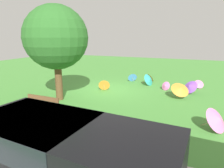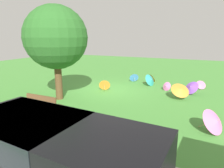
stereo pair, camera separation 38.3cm
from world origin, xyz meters
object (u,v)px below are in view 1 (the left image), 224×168
Objects in this scene: parasol_orange_2 at (151,77)px; parasol_pink_0 at (199,84)px; parasol_pink_1 at (165,86)px; park_bench at (45,105)px; parasol_orange_0 at (104,85)px; parasol_purple_0 at (190,87)px; parasol_pink_3 at (218,120)px; parasol_teal_1 at (149,79)px; shade_tree at (56,38)px; parasol_orange_1 at (180,89)px; van_dark at (62,150)px; parasol_blue_0 at (132,77)px.

parasol_orange_2 reaches higher than parasol_pink_0.
parasol_pink_1 is (1.95, 1.36, -0.01)m from parasol_pink_0.
park_bench reaches higher than parasol_orange_0.
park_bench is 2.52× the size of parasol_pink_1.
parasol_purple_0 is 4.87m from parasol_pink_3.
parasol_pink_1 is (-1.37, 2.11, -0.02)m from parasol_orange_2.
parasol_pink_3 is at bearing 122.56° from parasol_teal_1.
shade_tree is 4.95× the size of parasol_teal_1.
parasol_purple_0 is 0.86× the size of parasol_orange_1.
parasol_pink_0 is at bearing -128.66° from park_bench.
van_dark is 8.03m from parasol_orange_1.
parasol_teal_1 is (2.19, -2.34, -0.13)m from parasol_orange_1.
parasol_pink_3 is at bearing 150.06° from parasol_orange_0.
parasol_pink_1 is (0.98, -1.44, -0.26)m from parasol_orange_1.
parasol_purple_0 reaches higher than parasol_orange_2.
parasol_purple_0 is (-2.29, -9.05, -0.48)m from van_dark.
parasol_orange_2 is at bearing -12.90° from parasol_pink_0.
van_dark is 6.39× the size of parasol_pink_0.
shade_tree is at bearing 38.40° from parasol_pink_0.
parasol_orange_0 is at bearing 45.64° from parasol_teal_1.
parasol_orange_2 is 1.23m from parasol_teal_1.
parasol_blue_0 is 4.72m from parasol_orange_1.
parasol_purple_0 is 0.91× the size of parasol_pink_3.
parasol_pink_0 is at bearing -104.88° from van_dark.
van_dark is at bearing 99.29° from parasol_blue_0.
park_bench is at bearing 71.96° from parasol_orange_2.
parasol_teal_1 is at bearing -134.36° from parasol_orange_0.
parasol_pink_3 reaches higher than parasol_orange_0.
parasol_pink_1 is at bearing 34.87° from parasol_pink_0.
van_dark is 3.77× the size of parasol_orange_1.
parasol_orange_0 is 3.81m from parasol_pink_1.
parasol_orange_1 reaches higher than parasol_blue_0.
parasol_orange_0 is 3.30m from parasol_teal_1.
parasol_purple_0 reaches higher than parasol_orange_0.
parasol_blue_0 is 1.21× the size of parasol_pink_1.
parasol_teal_1 reaches higher than parasol_purple_0.
parasol_purple_0 is 1.44m from parasol_pink_1.
van_dark is at bearing 76.66° from parasol_orange_1.
parasol_purple_0 is at bearing 140.30° from parasol_orange_2.
shade_tree is 6.75m from parasol_blue_0.
parasol_teal_1 is (1.21, -0.89, 0.13)m from parasol_pink_1.
park_bench reaches higher than parasol_blue_0.
park_bench reaches higher than parasol_pink_1.
parasol_purple_0 is (-6.33, -3.88, -2.79)m from shade_tree.
parasol_purple_0 is at bearing -165.57° from parasol_orange_0.
van_dark is 10.99m from parasol_blue_0.
parasol_orange_1 is at bearing -179.70° from parasol_orange_0.
parasol_blue_0 is 0.65× the size of parasol_pink_3.
park_bench is 0.33× the size of shade_tree.
parasol_orange_2 is at bearing -119.79° from shade_tree.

